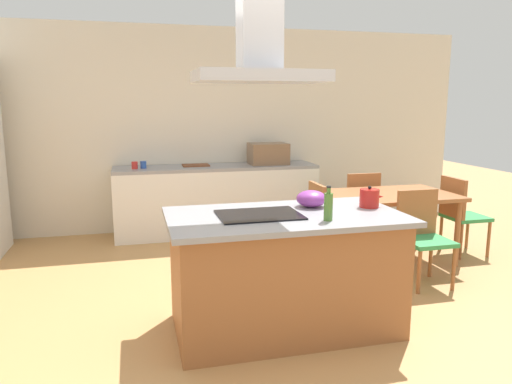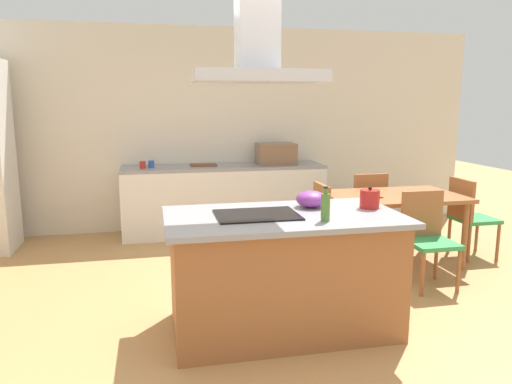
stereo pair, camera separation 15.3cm
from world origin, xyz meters
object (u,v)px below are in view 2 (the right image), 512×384
at_px(coffee_mug_red, 143,165).
at_px(chair_at_left_end, 311,221).
at_px(coffee_mug_blue, 151,164).
at_px(chair_facing_back_wall, 366,204).
at_px(chair_facing_island, 427,233).
at_px(mixing_bowl, 311,199).
at_px(olive_oil_bottle, 325,207).
at_px(countertop_microwave, 276,154).
at_px(tea_kettle, 370,199).
at_px(cutting_board, 203,165).
at_px(chair_at_right_end, 468,213).
at_px(range_hood, 257,45).
at_px(dining_table, 394,202).
at_px(cooktop, 257,215).

xyz_separation_m(coffee_mug_red, chair_at_left_end, (1.71, -1.56, -0.44)).
bearing_deg(chair_at_left_end, coffee_mug_blue, 135.12).
relative_size(coffee_mug_blue, chair_facing_back_wall, 0.10).
bearing_deg(chair_facing_island, mixing_bowl, -162.26).
height_order(olive_oil_bottle, countertop_microwave, countertop_microwave).
relative_size(tea_kettle, coffee_mug_red, 2.26).
bearing_deg(cutting_board, coffee_mug_red, -172.67).
bearing_deg(chair_at_right_end, countertop_microwave, 138.22).
height_order(olive_oil_bottle, cutting_board, olive_oil_bottle).
bearing_deg(mixing_bowl, chair_facing_island, 17.74).
bearing_deg(mixing_bowl, coffee_mug_red, 116.88).
distance_m(cutting_board, range_hood, 3.16).
distance_m(tea_kettle, mixing_bowl, 0.46).
xyz_separation_m(dining_table, chair_at_left_end, (-0.92, 0.00, -0.16)).
bearing_deg(cooktop, chair_at_right_end, 25.34).
bearing_deg(cooktop, coffee_mug_red, 106.89).
relative_size(mixing_bowl, coffee_mug_blue, 2.65).
bearing_deg(range_hood, coffee_mug_blue, 104.71).
bearing_deg(chair_at_left_end, chair_facing_island, -36.01).
bearing_deg(coffee_mug_red, chair_at_right_end, -23.79).
distance_m(coffee_mug_blue, dining_table, 2.99).
xyz_separation_m(olive_oil_bottle, chair_at_right_end, (2.25, 1.54, -0.50)).
bearing_deg(chair_facing_back_wall, chair_facing_island, -90.00).
bearing_deg(countertop_microwave, chair_at_left_end, -91.01).
xyz_separation_m(chair_at_right_end, range_hood, (-2.68, -1.27, 1.59)).
bearing_deg(olive_oil_bottle, chair_at_right_end, 34.28).
xyz_separation_m(chair_at_left_end, range_hood, (-0.85, -1.27, 1.59)).
distance_m(chair_facing_back_wall, chair_at_right_end, 1.13).
relative_size(mixing_bowl, range_hood, 0.26).
height_order(cooktop, dining_table, cooktop).
xyz_separation_m(coffee_mug_red, range_hood, (0.86, -2.83, 1.16)).
distance_m(olive_oil_bottle, mixing_bowl, 0.46).
relative_size(dining_table, chair_at_left_end, 1.57).
distance_m(countertop_microwave, coffee_mug_blue, 1.63).
relative_size(mixing_bowl, chair_at_right_end, 0.27).
bearing_deg(chair_facing_back_wall, countertop_microwave, 133.18).
bearing_deg(countertop_microwave, tea_kettle, -89.24).
xyz_separation_m(coffee_mug_blue, chair_facing_back_wall, (2.52, -0.93, -0.44)).
height_order(olive_oil_bottle, chair_at_left_end, olive_oil_bottle).
relative_size(cooktop, cutting_board, 1.76).
distance_m(dining_table, chair_facing_island, 0.68).
distance_m(chair_at_left_end, range_hood, 2.21).
height_order(dining_table, chair_at_left_end, chair_at_left_end).
bearing_deg(coffee_mug_red, tea_kettle, -57.28).
relative_size(cooktop, chair_at_right_end, 0.67).
bearing_deg(coffee_mug_red, cutting_board, 7.33).
bearing_deg(coffee_mug_red, coffee_mug_blue, 18.52).
height_order(olive_oil_bottle, coffee_mug_blue, olive_oil_bottle).
bearing_deg(chair_at_left_end, mixing_bowl, -109.09).
bearing_deg(tea_kettle, range_hood, -175.87).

